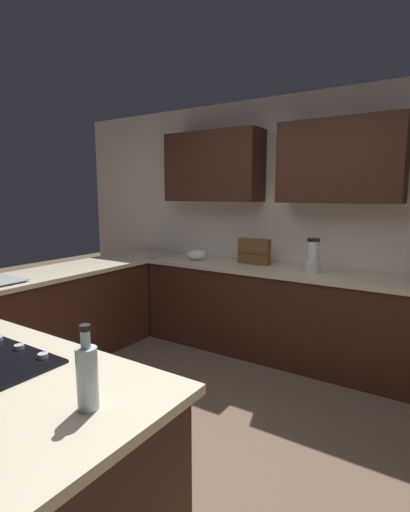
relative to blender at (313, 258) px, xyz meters
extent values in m
plane|color=brown|center=(0.25, 1.69, -1.04)|extent=(14.00, 14.00, 0.00)
cube|color=silver|center=(0.25, -0.41, 0.26)|extent=(6.00, 0.10, 2.60)
cube|color=#381E14|center=(-0.15, -0.19, 0.87)|extent=(1.10, 0.34, 0.74)
cube|color=#381E14|center=(1.20, -0.19, 0.87)|extent=(1.10, 0.34, 0.74)
cube|color=#381E14|center=(0.35, -0.03, -0.61)|extent=(2.80, 0.60, 0.86)
cube|color=beige|center=(0.35, -0.03, -0.16)|extent=(2.84, 0.64, 0.04)
cube|color=#381E14|center=(2.07, 1.14, -0.61)|extent=(0.60, 2.90, 0.86)
cube|color=beige|center=(2.07, 1.14, -0.16)|extent=(0.64, 2.94, 0.04)
cylinder|color=#B2B2B7|center=(0.37, 2.55, -0.11)|extent=(0.04, 0.04, 0.02)
cylinder|color=#B2B2B7|center=(0.55, 2.55, -0.11)|extent=(0.04, 0.04, 0.02)
cylinder|color=beige|center=(0.00, 0.00, -0.08)|extent=(0.15, 0.15, 0.11)
cylinder|color=silver|center=(0.00, 0.00, 0.06)|extent=(0.11, 0.11, 0.18)
cylinder|color=black|center=(0.00, 0.00, 0.17)|extent=(0.12, 0.12, 0.03)
ellipsoid|color=white|center=(1.30, 0.00, -0.08)|extent=(0.21, 0.21, 0.12)
cube|color=brown|center=(0.65, -0.11, 0.00)|extent=(0.33, 0.10, 0.26)
cube|color=brown|center=(0.65, -0.05, 0.00)|extent=(0.32, 0.02, 0.02)
cylinder|color=silver|center=(-0.10, 2.70, -0.03)|extent=(0.07, 0.07, 0.22)
cylinder|color=silver|center=(-0.10, 2.70, 0.11)|extent=(0.03, 0.03, 0.06)
cylinder|color=black|center=(-0.10, 2.70, 0.15)|extent=(0.04, 0.04, 0.02)
camera|label=1|loc=(-1.11, 3.51, 0.59)|focal=27.41mm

